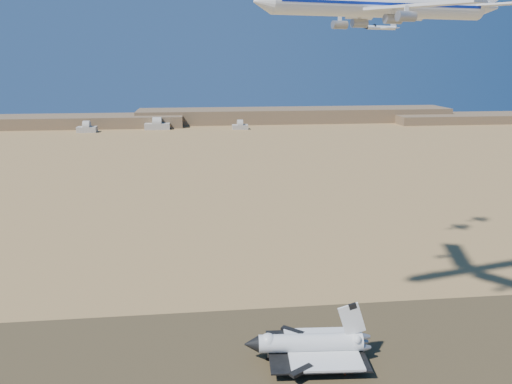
{
  "coord_description": "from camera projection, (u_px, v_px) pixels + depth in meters",
  "views": [
    {
      "loc": [
        -8.84,
        -130.41,
        84.28
      ],
      "look_at": [
        6.8,
        8.0,
        46.72
      ],
      "focal_mm": 35.0,
      "sensor_mm": 36.0,
      "label": 1
    }
  ],
  "objects": [
    {
      "name": "ground",
      "position": [
        236.0,
        351.0,
        148.01
      ],
      "size": [
        1200.0,
        1200.0,
        0.0
      ],
      "primitive_type": "plane",
      "color": "#A68449",
      "rests_on": "ground"
    },
    {
      "name": "runway",
      "position": [
        236.0,
        351.0,
        148.01
      ],
      "size": [
        600.0,
        50.0,
        0.06
      ],
      "primitive_type": "cube",
      "color": "#4E3F27",
      "rests_on": "ground"
    },
    {
      "name": "ridgeline",
      "position": [
        256.0,
        118.0,
        659.01
      ],
      "size": [
        960.0,
        90.0,
        18.0
      ],
      "color": "olive",
      "rests_on": "ground"
    },
    {
      "name": "hangars",
      "position": [
        154.0,
        126.0,
        598.83
      ],
      "size": [
        200.5,
        29.5,
        30.0
      ],
      "color": "#B3AB9E",
      "rests_on": "ground"
    },
    {
      "name": "shuttle",
      "position": [
        309.0,
        345.0,
        142.79
      ],
      "size": [
        36.31,
        23.66,
        17.86
      ],
      "rotation": [
        0.0,
        0.0,
        -0.07
      ],
      "color": "silver",
      "rests_on": "runway"
    },
    {
      "name": "carrier_747",
      "position": [
        375.0,
        6.0,
        133.64
      ],
      "size": [
        75.86,
        57.36,
        18.85
      ],
      "rotation": [
        0.0,
        0.0,
        0.21
      ],
      "color": "white"
    },
    {
      "name": "crew_a",
      "position": [
        345.0,
        372.0,
        136.47
      ],
      "size": [
        0.71,
        0.83,
        1.93
      ],
      "primitive_type": "imported",
      "rotation": [
        0.0,
        0.0,
        1.16
      ],
      "color": "#F3450E",
      "rests_on": "runway"
    },
    {
      "name": "crew_b",
      "position": [
        351.0,
        370.0,
        137.54
      ],
      "size": [
        0.8,
        1.01,
        1.81
      ],
      "primitive_type": "imported",
      "rotation": [
        0.0,
        0.0,
        1.96
      ],
      "color": "#F3450E",
      "rests_on": "runway"
    },
    {
      "name": "crew_c",
      "position": [
        350.0,
        365.0,
        139.58
      ],
      "size": [
        1.24,
        0.9,
        1.91
      ],
      "primitive_type": "imported",
      "rotation": [
        0.0,
        0.0,
        2.82
      ],
      "color": "#F3450E",
      "rests_on": "runway"
    },
    {
      "name": "chase_jet_e",
      "position": [
        380.0,
        28.0,
        186.32
      ],
      "size": [
        15.72,
        9.18,
        4.01
      ],
      "rotation": [
        0.0,
        0.0,
        0.3
      ],
      "color": "white"
    },
    {
      "name": "chase_jet_f",
      "position": [
        409.0,
        19.0,
        195.8
      ],
      "size": [
        14.65,
        8.49,
        3.72
      ],
      "rotation": [
        0.0,
        0.0,
        0.27
      ],
      "color": "white"
    }
  ]
}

